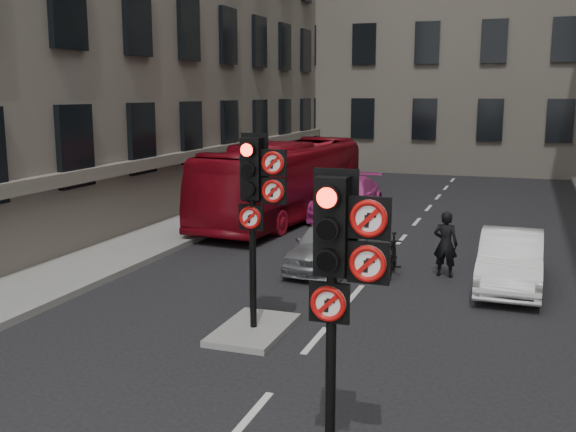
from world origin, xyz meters
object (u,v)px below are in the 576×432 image
Objects in this scene: bus_red at (284,181)px; info_sign at (250,244)px; motorcyclist at (446,244)px; signal_far at (257,189)px; car_white at (511,260)px; car_pink at (347,198)px; car_silver at (328,245)px; motorcycle at (393,255)px; signal_near at (339,259)px.

bus_red is 4.54× the size of info_sign.
signal_far is at bearing 69.03° from motorcyclist.
signal_far reaches higher than bus_red.
car_pink is (-5.75, 7.43, 0.06)m from car_white.
car_silver is 0.36× the size of bus_red.
bus_red is at bearing 91.51° from info_sign.
motorcycle is at bearing 176.46° from car_white.
car_silver is at bearing 11.03° from motorcyclist.
motorcyclist is at bearing 5.63° from car_silver.
signal_far is at bearing -86.89° from car_silver.
car_pink is at bearing 96.67° from signal_far.
signal_far is 1.00× the size of car_silver.
car_silver is 6.85m from bus_red.
car_pink is (-1.34, 7.13, 0.10)m from car_silver.
car_silver is 2.13× the size of motorcycle.
signal_near is 9.35m from motorcyclist.
motorcyclist is (2.90, 0.17, 0.20)m from car_silver.
motorcyclist is (6.20, -5.77, -0.56)m from bus_red.
signal_near is at bearing 96.24° from motorcyclist.
car_pink is at bearing -51.08° from motorcyclist.
signal_far is 12.37m from car_pink.
info_sign is (2.95, -10.21, 0.15)m from bus_red.
signal_near is at bearing -56.98° from signal_far.
bus_red is 8.49m from motorcyclist.
motorcyclist is at bearing 61.44° from signal_far.
signal_far is at bearing -113.46° from motorcycle.
motorcyclist is at bearing -60.26° from car_pink.
signal_far is 0.92× the size of car_white.
signal_far is 0.74× the size of car_pink.
car_silver is (-2.68, 9.00, -1.97)m from signal_near.
car_white is (4.41, -0.30, 0.04)m from car_silver.
info_sign is at bearing -139.93° from car_white.
car_pink is 2.90× the size of motorcycle.
bus_red is at bearing -35.36° from motorcyclist.
signal_far is 2.13× the size of motorcycle.
car_pink is 8.14m from motorcyclist.
bus_red is (-3.31, 5.95, 0.76)m from car_silver.
car_pink is at bearing 128.08° from car_white.
car_pink is at bearing 80.32° from info_sign.
signal_near is 0.92× the size of car_white.
signal_far is 11.54m from bus_red.
bus_red is at bearing 123.98° from motorcycle.
car_white is at bearing -1.73° from car_silver.
bus_red reaches higher than car_silver.
bus_red reaches higher than car_pink.
bus_red is at bearing 141.35° from car_white.
car_pink is 7.85m from motorcycle.
signal_far reaches higher than signal_near.
motorcycle is 4.72m from info_sign.
car_silver is at bearing 176.44° from car_white.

